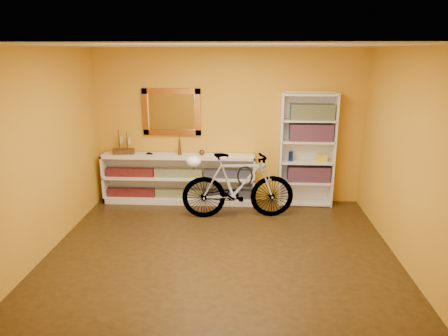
# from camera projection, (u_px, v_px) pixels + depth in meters

# --- Properties ---
(floor) EXTENTS (4.50, 4.00, 0.01)m
(floor) POSITION_uv_depth(u_px,v_px,m) (221.00, 253.00, 5.35)
(floor) COLOR black
(floor) RESTS_ON ground
(ceiling) EXTENTS (4.50, 4.00, 0.01)m
(ceiling) POSITION_uv_depth(u_px,v_px,m) (221.00, 45.00, 4.63)
(ceiling) COLOR silver
(ceiling) RESTS_ON ground
(back_wall) EXTENTS (4.50, 0.01, 2.60)m
(back_wall) POSITION_uv_depth(u_px,v_px,m) (228.00, 127.00, 6.91)
(back_wall) COLOR #C68A1D
(back_wall) RESTS_ON ground
(left_wall) EXTENTS (0.01, 4.00, 2.60)m
(left_wall) POSITION_uv_depth(u_px,v_px,m) (41.00, 154.00, 5.11)
(left_wall) COLOR #C68A1D
(left_wall) RESTS_ON ground
(right_wall) EXTENTS (0.01, 4.00, 2.60)m
(right_wall) POSITION_uv_depth(u_px,v_px,m) (409.00, 159.00, 4.87)
(right_wall) COLOR #C68A1D
(right_wall) RESTS_ON ground
(gilt_mirror) EXTENTS (0.98, 0.06, 0.78)m
(gilt_mirror) POSITION_uv_depth(u_px,v_px,m) (172.00, 112.00, 6.85)
(gilt_mirror) COLOR #94511A
(gilt_mirror) RESTS_ON back_wall
(wall_socket) EXTENTS (0.09, 0.02, 0.09)m
(wall_socket) POSITION_uv_depth(u_px,v_px,m) (279.00, 187.00, 7.13)
(wall_socket) COLOR silver
(wall_socket) RESTS_ON back_wall
(console_unit) EXTENTS (2.60, 0.35, 0.85)m
(console_unit) POSITION_uv_depth(u_px,v_px,m) (179.00, 179.00, 7.01)
(console_unit) COLOR silver
(console_unit) RESTS_ON floor
(cd_row_lower) EXTENTS (2.50, 0.13, 0.14)m
(cd_row_lower) POSITION_uv_depth(u_px,v_px,m) (179.00, 193.00, 7.07)
(cd_row_lower) COLOR black
(cd_row_lower) RESTS_ON console_unit
(cd_row_upper) EXTENTS (2.50, 0.13, 0.14)m
(cd_row_upper) POSITION_uv_depth(u_px,v_px,m) (179.00, 173.00, 6.96)
(cd_row_upper) COLOR navy
(cd_row_upper) RESTS_ON console_unit
(model_ship) EXTENTS (0.37, 0.17, 0.42)m
(model_ship) POSITION_uv_depth(u_px,v_px,m) (123.00, 142.00, 6.89)
(model_ship) COLOR #3C2311
(model_ship) RESTS_ON console_unit
(toy_car) EXTENTS (0.00, 0.00, 0.00)m
(toy_car) POSITION_uv_depth(u_px,v_px,m) (150.00, 154.00, 6.92)
(toy_car) COLOR black
(toy_car) RESTS_ON console_unit
(bronze_ornament) EXTENTS (0.07, 0.07, 0.39)m
(bronze_ornament) POSITION_uv_depth(u_px,v_px,m) (179.00, 143.00, 6.84)
(bronze_ornament) COLOR #51341B
(bronze_ornament) RESTS_ON console_unit
(decorative_orb) EXTENTS (0.09, 0.09, 0.09)m
(decorative_orb) POSITION_uv_depth(u_px,v_px,m) (202.00, 152.00, 6.86)
(decorative_orb) COLOR #51341B
(decorative_orb) RESTS_ON console_unit
(bookcase) EXTENTS (0.90, 0.30, 1.90)m
(bookcase) POSITION_uv_depth(u_px,v_px,m) (307.00, 150.00, 6.78)
(bookcase) COLOR silver
(bookcase) RESTS_ON floor
(book_row_a) EXTENTS (0.70, 0.22, 0.26)m
(book_row_a) POSITION_uv_depth(u_px,v_px,m) (308.00, 174.00, 6.89)
(book_row_a) COLOR maroon
(book_row_a) RESTS_ON bookcase
(book_row_b) EXTENTS (0.70, 0.22, 0.28)m
(book_row_b) POSITION_uv_depth(u_px,v_px,m) (311.00, 132.00, 6.69)
(book_row_b) COLOR maroon
(book_row_b) RESTS_ON bookcase
(book_row_c) EXTENTS (0.70, 0.22, 0.25)m
(book_row_c) POSITION_uv_depth(u_px,v_px,m) (312.00, 112.00, 6.60)
(book_row_c) COLOR #1C5862
(book_row_c) RESTS_ON bookcase
(travel_mug) EXTENTS (0.08, 0.08, 0.17)m
(travel_mug) POSITION_uv_depth(u_px,v_px,m) (291.00, 156.00, 6.80)
(travel_mug) COLOR navy
(travel_mug) RESTS_ON bookcase
(red_tin) EXTENTS (0.16, 0.16, 0.16)m
(red_tin) POSITION_uv_depth(u_px,v_px,m) (296.00, 114.00, 6.65)
(red_tin) COLOR maroon
(red_tin) RESTS_ON bookcase
(yellow_bag) EXTENTS (0.16, 0.11, 0.12)m
(yellow_bag) POSITION_uv_depth(u_px,v_px,m) (322.00, 158.00, 6.76)
(yellow_bag) COLOR yellow
(yellow_bag) RESTS_ON bookcase
(bicycle) EXTENTS (0.63, 1.82, 1.05)m
(bicycle) POSITION_uv_depth(u_px,v_px,m) (238.00, 186.00, 6.34)
(bicycle) COLOR silver
(bicycle) RESTS_ON floor
(helmet) EXTENTS (0.23, 0.22, 0.17)m
(helmet) POSITION_uv_depth(u_px,v_px,m) (194.00, 161.00, 6.20)
(helmet) COLOR white
(helmet) RESTS_ON bicycle
(u_lock) EXTENTS (0.24, 0.03, 0.24)m
(u_lock) POSITION_uv_depth(u_px,v_px,m) (245.00, 176.00, 6.30)
(u_lock) COLOR black
(u_lock) RESTS_ON bicycle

